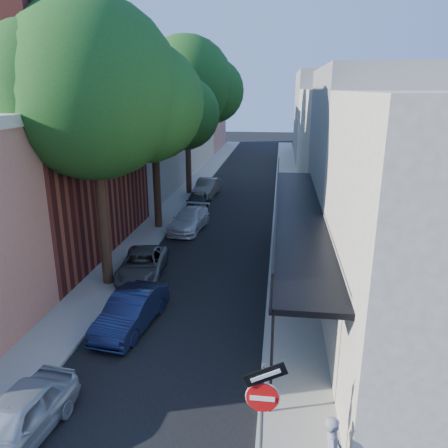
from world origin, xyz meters
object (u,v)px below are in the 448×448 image
(parked_car_a, at_px, (16,421))
(parked_car_e, at_px, (197,202))
(sign_post, at_px, (263,402))
(oak_mid, at_px, (161,107))
(parked_car_d, at_px, (189,220))
(parked_car_b, at_px, (131,311))
(parked_car_f, at_px, (207,188))
(parked_car_c, at_px, (142,264))
(oak_near, at_px, (106,94))
(oak_far, at_px, (193,86))

(parked_car_a, distance_m, parked_car_e, 20.96)
(sign_post, relative_size, oak_mid, 0.29)
(parked_car_d, relative_size, parked_car_e, 1.19)
(oak_mid, relative_size, parked_car_b, 2.64)
(parked_car_a, height_order, parked_car_e, parked_car_a)
(oak_mid, distance_m, parked_car_f, 10.45)
(oak_mid, distance_m, parked_car_a, 18.11)
(parked_car_b, xyz_separation_m, parked_car_e, (-0.59, 15.53, -0.03))
(parked_car_d, bearing_deg, parked_car_e, 99.83)
(parked_car_c, distance_m, parked_car_d, 6.92)
(oak_mid, relative_size, parked_car_d, 2.39)
(sign_post, distance_m, parked_car_d, 17.75)
(oak_near, xyz_separation_m, parked_car_b, (1.71, -3.51, -7.24))
(sign_post, distance_m, parked_car_b, 7.64)
(parked_car_a, bearing_deg, parked_car_e, 95.32)
(parked_car_a, relative_size, parked_car_b, 0.94)
(sign_post, distance_m, oak_mid, 19.14)
(parked_car_b, relative_size, parked_car_c, 0.95)
(oak_near, xyz_separation_m, parked_car_a, (0.77, -8.94, -7.26))
(parked_car_d, bearing_deg, sign_post, -68.10)
(parked_car_a, distance_m, parked_car_f, 25.11)
(parked_car_b, bearing_deg, parked_car_f, 99.37)
(oak_near, distance_m, parked_car_a, 11.54)
(oak_mid, bearing_deg, oak_far, 89.59)
(oak_far, relative_size, parked_car_e, 3.32)
(parked_car_a, relative_size, parked_car_e, 1.01)
(sign_post, distance_m, parked_car_c, 11.69)
(oak_far, height_order, parked_car_f, oak_far)
(oak_far, xyz_separation_m, parked_car_f, (1.08, -0.84, -7.58))
(sign_post, xyz_separation_m, oak_mid, (-6.58, 17.26, 5.02))
(oak_mid, bearing_deg, parked_car_b, -81.26)
(oak_far, height_order, parked_car_d, oak_far)
(oak_near, height_order, parked_car_b, oak_near)
(oak_far, bearing_deg, parked_car_c, -87.34)
(sign_post, relative_size, parked_car_e, 0.83)
(sign_post, height_order, parked_car_e, sign_post)
(oak_near, height_order, parked_car_f, oak_near)
(sign_post, xyz_separation_m, parked_car_f, (-5.43, 25.46, -1.36))
(sign_post, height_order, parked_car_c, sign_post)
(oak_far, height_order, parked_car_a, oak_far)
(parked_car_b, xyz_separation_m, parked_car_d, (-0.24, 11.18, -0.02))
(oak_far, distance_m, parked_car_b, 21.96)
(oak_mid, relative_size, parked_car_c, 2.50)
(oak_near, distance_m, parked_car_b, 8.23)
(oak_mid, relative_size, parked_car_f, 2.47)
(parked_car_c, relative_size, parked_car_e, 1.14)
(parked_car_c, xyz_separation_m, parked_car_e, (0.36, 11.23, 0.04))
(sign_post, bearing_deg, oak_far, 103.91)
(parked_car_b, bearing_deg, parked_car_e, 99.73)
(parked_car_a, relative_size, parked_car_d, 0.85)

